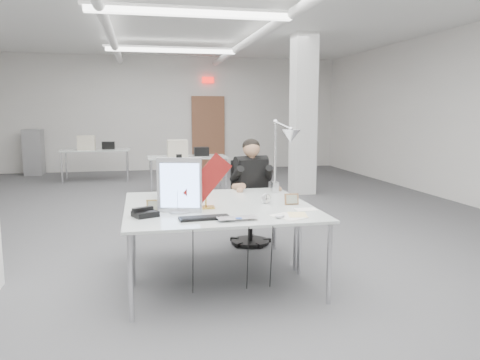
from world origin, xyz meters
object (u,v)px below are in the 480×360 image
at_px(seated_person, 251,174).
at_px(desk_phone, 145,214).
at_px(architect_lamp, 282,157).
at_px(bankers_lamp, 206,189).
at_px(office_chair, 250,203).
at_px(monitor, 180,185).
at_px(laptop, 239,220).
at_px(desk_main, 226,216).
at_px(beige_monitor, 181,180).

height_order(seated_person, desk_phone, seated_person).
relative_size(seated_person, architect_lamp, 1.03).
bearing_deg(seated_person, bankers_lamp, -133.12).
relative_size(office_chair, bankers_lamp, 2.85).
bearing_deg(monitor, laptop, -31.21).
relative_size(seated_person, monitor, 1.76).
xyz_separation_m(bankers_lamp, desk_phone, (-0.57, -0.24, -0.16)).
xyz_separation_m(desk_main, architect_lamp, (0.75, 0.77, 0.44)).
bearing_deg(monitor, desk_main, -9.10).
distance_m(desk_main, seated_person, 1.64).
bearing_deg(seated_person, architect_lamp, -90.08).
height_order(desk_main, seated_person, seated_person).
distance_m(monitor, bankers_lamp, 0.30).
xyz_separation_m(office_chair, laptop, (-0.54, -1.86, 0.24)).
height_order(desk_phone, architect_lamp, architect_lamp).
relative_size(desk_phone, architect_lamp, 0.23).
relative_size(office_chair, architect_lamp, 1.22).
xyz_separation_m(seated_person, laptop, (-0.54, -1.81, -0.13)).
height_order(desk_phone, beige_monitor, beige_monitor).
bearing_deg(seated_person, beige_monitor, -160.28).
relative_size(seated_person, laptop, 2.61).
distance_m(seated_person, monitor, 1.68).
bearing_deg(desk_main, laptop, -78.83).
distance_m(seated_person, beige_monitor, 1.08).
relative_size(monitor, bankers_lamp, 1.37).
xyz_separation_m(office_chair, beige_monitor, (-0.92, -0.62, 0.41)).
bearing_deg(bankers_lamp, seated_person, 60.49).
bearing_deg(architect_lamp, seated_person, 103.34).
relative_size(desk_main, desk_phone, 9.10).
height_order(laptop, desk_phone, desk_phone).
xyz_separation_m(desk_main, laptop, (0.06, -0.29, 0.03)).
distance_m(office_chair, bankers_lamp, 1.52).
bearing_deg(desk_phone, architect_lamp, 2.29).
xyz_separation_m(monitor, desk_phone, (-0.31, -0.11, -0.23)).
bearing_deg(desk_phone, seated_person, 24.53).
bearing_deg(desk_phone, office_chair, 25.49).
height_order(laptop, beige_monitor, beige_monitor).
bearing_deg(desk_phone, bankers_lamp, -0.69).
distance_m(desk_main, beige_monitor, 1.03).
relative_size(monitor, architect_lamp, 0.59).
height_order(desk_main, office_chair, office_chair).
bearing_deg(architect_lamp, bankers_lamp, -150.83).
bearing_deg(architect_lamp, desk_main, -132.77).
distance_m(laptop, architect_lamp, 1.34).
distance_m(desk_main, laptop, 0.30).
bearing_deg(desk_phone, desk_main, -28.82).
xyz_separation_m(seated_person, desk_phone, (-1.31, -1.46, -0.12)).
distance_m(seated_person, desk_phone, 1.96).
bearing_deg(monitor, desk_phone, -146.54).
bearing_deg(architect_lamp, laptop, -121.69).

